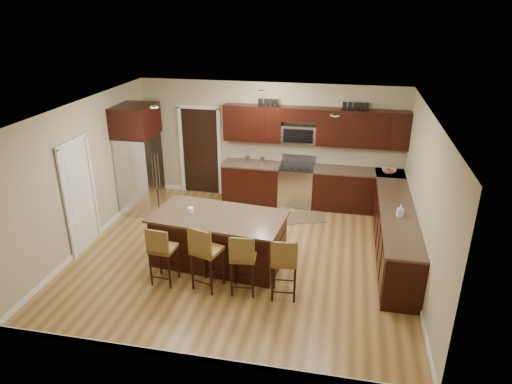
% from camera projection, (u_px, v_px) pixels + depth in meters
% --- Properties ---
extents(floor, '(6.00, 6.00, 0.00)m').
position_uv_depth(floor, '(243.00, 255.00, 8.41)').
color(floor, olive).
rests_on(floor, ground).
extents(ceiling, '(6.00, 6.00, 0.00)m').
position_uv_depth(ceiling, '(241.00, 110.00, 7.36)').
color(ceiling, silver).
rests_on(ceiling, wall_back).
extents(wall_back, '(6.00, 0.00, 6.00)m').
position_uv_depth(wall_back, '(270.00, 142.00, 10.37)').
color(wall_back, tan).
rests_on(wall_back, floor).
extents(wall_left, '(0.00, 5.50, 5.50)m').
position_uv_depth(wall_left, '(85.00, 175.00, 8.44)').
color(wall_left, tan).
rests_on(wall_left, floor).
extents(wall_right, '(0.00, 5.50, 5.50)m').
position_uv_depth(wall_right, '(423.00, 201.00, 7.34)').
color(wall_right, tan).
rests_on(wall_right, floor).
extents(base_cabinets, '(4.02, 3.96, 0.92)m').
position_uv_depth(base_cabinets, '(351.00, 208.00, 9.19)').
color(base_cabinets, black).
rests_on(base_cabinets, floor).
extents(upper_cabinets, '(4.00, 0.33, 0.80)m').
position_uv_depth(upper_cabinets, '(316.00, 125.00, 9.84)').
color(upper_cabinets, black).
rests_on(upper_cabinets, wall_back).
extents(range, '(0.76, 0.64, 1.11)m').
position_uv_depth(range, '(296.00, 185.00, 10.32)').
color(range, silver).
rests_on(range, floor).
extents(microwave, '(0.76, 0.31, 0.40)m').
position_uv_depth(microwave, '(299.00, 134.00, 10.01)').
color(microwave, silver).
rests_on(microwave, upper_cabinets).
extents(doorway, '(0.85, 0.03, 2.06)m').
position_uv_depth(doorway, '(201.00, 151.00, 10.78)').
color(doorway, black).
rests_on(doorway, floor).
extents(pantry_door, '(0.03, 0.80, 2.04)m').
position_uv_depth(pantry_door, '(79.00, 198.00, 8.29)').
color(pantry_door, white).
rests_on(pantry_door, floor).
extents(letter_decor, '(2.20, 0.03, 0.15)m').
position_uv_depth(letter_decor, '(310.00, 104.00, 9.69)').
color(letter_decor, black).
rests_on(letter_decor, upper_cabinets).
extents(island, '(2.39, 1.43, 0.92)m').
position_uv_depth(island, '(219.00, 240.00, 8.03)').
color(island, black).
rests_on(island, floor).
extents(stool_left, '(0.42, 0.42, 1.04)m').
position_uv_depth(stool_left, '(161.00, 249.00, 7.32)').
color(stool_left, olive).
rests_on(stool_left, floor).
extents(stool_mid, '(0.52, 0.52, 1.12)m').
position_uv_depth(stool_mid, '(205.00, 251.00, 7.16)').
color(stool_mid, olive).
rests_on(stool_mid, floor).
extents(stool_right, '(0.43, 0.43, 1.06)m').
position_uv_depth(stool_right, '(243.00, 257.00, 7.07)').
color(stool_right, olive).
rests_on(stool_right, floor).
extents(refrigerator, '(0.79, 0.92, 2.35)m').
position_uv_depth(refrigerator, '(139.00, 158.00, 9.76)').
color(refrigerator, silver).
rests_on(refrigerator, floor).
extents(floor_mat, '(1.05, 0.85, 0.01)m').
position_uv_depth(floor_mat, '(303.00, 217.00, 9.85)').
color(floor_mat, brown).
rests_on(floor_mat, floor).
extents(fruit_bowl, '(0.32, 0.32, 0.07)m').
position_uv_depth(fruit_bowl, '(389.00, 171.00, 9.76)').
color(fruit_bowl, silver).
rests_on(fruit_bowl, base_cabinets).
extents(soap_bottle, '(0.11, 0.12, 0.22)m').
position_uv_depth(soap_bottle, '(400.00, 211.00, 7.75)').
color(soap_bottle, '#B2B2B2').
rests_on(soap_bottle, base_cabinets).
extents(canister_tall, '(0.12, 0.12, 0.18)m').
position_uv_depth(canister_tall, '(247.00, 159.00, 10.32)').
color(canister_tall, silver).
rests_on(canister_tall, base_cabinets).
extents(canister_short, '(0.11, 0.11, 0.17)m').
position_uv_depth(canister_short, '(262.00, 160.00, 10.25)').
color(canister_short, silver).
rests_on(canister_short, base_cabinets).
extents(island_jar, '(0.10, 0.10, 0.10)m').
position_uv_depth(island_jar, '(191.00, 210.00, 7.91)').
color(island_jar, white).
rests_on(island_jar, island).
extents(stool_extra, '(0.43, 0.43, 1.06)m').
position_uv_depth(stool_extra, '(284.00, 262.00, 6.95)').
color(stool_extra, olive).
rests_on(stool_extra, floor).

